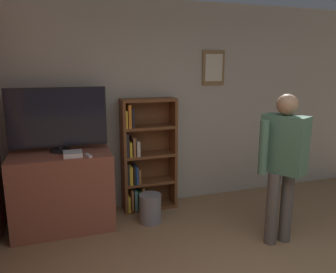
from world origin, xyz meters
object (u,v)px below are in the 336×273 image
at_px(television, 58,119).
at_px(game_console, 73,154).
at_px(bookshelf, 144,158).
at_px(person, 283,158).
at_px(waste_bin, 150,208).

relative_size(television, game_console, 5.10).
height_order(game_console, bookshelf, bookshelf).
bearing_deg(person, television, -145.88).
relative_size(bookshelf, person, 0.92).
bearing_deg(television, person, -27.91).
distance_m(game_console, bookshelf, 1.01).
height_order(television, waste_bin, television).
relative_size(game_console, waste_bin, 0.60).
bearing_deg(game_console, bookshelf, 23.21).
relative_size(person, waste_bin, 4.51).
height_order(game_console, waste_bin, game_console).
bearing_deg(waste_bin, bookshelf, 85.40).
relative_size(television, bookshelf, 0.74).
height_order(television, game_console, television).
distance_m(television, bookshelf, 1.20).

